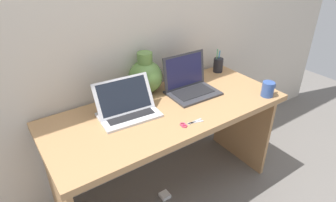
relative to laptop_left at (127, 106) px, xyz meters
name	(u,v)px	position (x,y,z in m)	size (l,w,h in m)	color
ground_plane	(168,191)	(0.25, -0.08, -0.80)	(6.00, 6.00, 0.00)	slate
back_wall	(136,24)	(0.25, 0.29, 0.40)	(4.40, 0.04, 2.40)	beige
desk	(168,128)	(0.25, -0.08, -0.21)	(1.56, 0.66, 0.74)	#AD7F51
laptop_left	(127,106)	(0.00, 0.00, 0.00)	(0.37, 0.26, 0.21)	silver
laptop_right	(189,83)	(0.50, 0.02, 0.01)	(0.34, 0.26, 0.26)	#333338
green_vase	(146,76)	(0.25, 0.19, 0.06)	(0.24, 0.24, 0.29)	#5B843D
coffee_mug	(268,89)	(0.90, -0.34, -0.01)	(0.12, 0.08, 0.10)	#335199
pen_cup	(218,65)	(0.91, 0.16, 0.00)	(0.08, 0.08, 0.19)	black
scissors	(188,124)	(0.24, -0.30, -0.05)	(0.15, 0.06, 0.01)	#B7B7BC
power_brick	(165,195)	(0.20, -0.11, -0.79)	(0.07, 0.07, 0.03)	white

